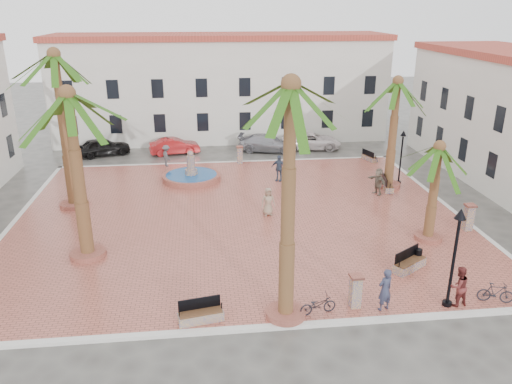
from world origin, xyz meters
TOP-DOWN VIEW (x-y plane):
  - ground at (0.00, 0.00)m, footprint 120.00×120.00m
  - plaza at (0.00, 0.00)m, footprint 26.00×22.00m
  - kerb_n at (0.00, 11.00)m, footprint 26.30×0.30m
  - kerb_s at (0.00, -11.00)m, footprint 26.30×0.30m
  - kerb_e at (13.00, 0.00)m, footprint 0.30×22.30m
  - kerb_w at (-13.00, 0.00)m, footprint 0.30×22.30m
  - building_north at (-0.00, 19.99)m, footprint 30.40×7.40m
  - fountain at (-2.87, 6.91)m, footprint 4.12×4.12m
  - palm_nw at (-10.07, 2.67)m, footprint 5.63×5.63m
  - palm_sw at (-7.88, -4.23)m, footprint 5.73×5.73m
  - palm_s at (1.02, -10.40)m, footprint 5.23×5.23m
  - palm_e at (9.76, -4.24)m, footprint 4.63×4.63m
  - palm_ne at (10.61, 4.00)m, footprint 5.32×5.32m
  - bench_s at (-2.36, -10.38)m, footprint 1.85×0.86m
  - bench_se at (7.45, -7.33)m, footprint 1.89×1.51m
  - bench_e at (10.31, 3.35)m, footprint 0.86×1.85m
  - bench_ne at (11.34, 10.09)m, footprint 0.96×1.67m
  - lamppost_s at (7.81, -10.40)m, footprint 0.47×0.47m
  - lamppost_e at (11.58, 4.53)m, footprint 0.41×0.41m
  - bollard_se at (3.96, -10.06)m, footprint 0.56×0.56m
  - bollard_n at (0.89, 10.40)m, footprint 0.51×0.51m
  - bollard_e at (12.40, -3.43)m, footprint 0.55×0.55m
  - litter_bin at (8.07, -6.80)m, footprint 0.38×0.38m
  - cyclist_a at (5.07, -10.40)m, footprint 0.79×0.66m
  - bicycle_a at (2.34, -10.38)m, footprint 1.60×0.79m
  - cyclist_b at (8.21, -10.40)m, footprint 0.96×0.81m
  - bicycle_b at (9.90, -10.40)m, footprint 1.54×0.83m
  - pedestrian_fountain_a at (1.71, -0.07)m, footprint 0.89×0.64m
  - pedestrian_fountain_b at (3.29, 5.97)m, footprint 1.19×0.96m
  - pedestrian_north at (-4.79, 10.40)m, footprint 1.01×1.24m
  - pedestrian_east at (9.35, 2.58)m, footprint 1.05×1.73m
  - car_black at (-10.28, 14.49)m, footprint 4.75×3.18m
  - car_red at (-4.34, 14.27)m, footprint 4.36×2.12m
  - car_silver at (3.62, 14.22)m, footprint 5.39×3.26m
  - car_white at (7.52, 14.60)m, footprint 5.38×2.84m

SIDE VIEW (x-z plane):
  - ground at x=0.00m, z-range 0.00..0.00m
  - plaza at x=0.00m, z-range 0.00..0.15m
  - kerb_n at x=0.00m, z-range 0.00..0.16m
  - kerb_s at x=0.00m, z-range 0.00..0.16m
  - kerb_e at x=13.00m, z-range 0.00..0.16m
  - kerb_w at x=-13.00m, z-range 0.00..0.16m
  - bench_ne at x=11.34m, z-range -0.03..0.81m
  - bench_s at x=-2.36m, z-range -0.05..0.88m
  - bench_e at x=10.31m, z-range -0.05..0.88m
  - bench_se at x=7.45m, z-range -0.07..0.93m
  - fountain at x=-2.87m, z-range -0.63..1.50m
  - litter_bin at x=8.07m, z-range 0.15..0.90m
  - bicycle_a at x=2.34m, z-range 0.15..0.96m
  - bicycle_b at x=9.90m, z-range 0.15..1.04m
  - car_red at x=-4.34m, z-range 0.00..1.38m
  - car_white at x=7.52m, z-range 0.00..1.44m
  - car_silver at x=3.62m, z-range 0.00..1.46m
  - car_black at x=-10.28m, z-range 0.00..1.50m
  - bollard_n at x=0.89m, z-range 0.18..1.58m
  - bollard_se at x=3.96m, z-range 0.18..1.64m
  - bollard_e at x=12.40m, z-range 0.18..1.70m
  - pedestrian_north at x=-4.79m, z-range 0.15..1.82m
  - pedestrian_fountain_a at x=1.71m, z-range 0.15..1.85m
  - cyclist_b at x=8.21m, z-range 0.15..1.90m
  - pedestrian_east at x=9.35m, z-range 0.15..1.93m
  - cyclist_a at x=5.07m, z-range 0.15..2.00m
  - pedestrian_fountain_b at x=3.29m, z-range 0.15..2.04m
  - lamppost_e at x=11.58m, z-range 0.82..4.59m
  - lamppost_s at x=7.81m, z-range 0.92..5.26m
  - palm_e at x=9.76m, z-range 1.83..7.23m
  - building_north at x=0.00m, z-range 0.02..9.52m
  - palm_ne at x=10.61m, z-range 2.69..10.22m
  - palm_sw at x=-7.88m, z-range 3.03..11.47m
  - palm_nw at x=-10.07m, z-range 3.56..13.10m
  - palm_s at x=1.02m, z-range 3.63..13.17m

